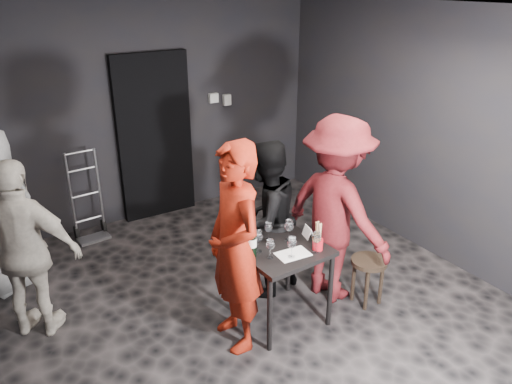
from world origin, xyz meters
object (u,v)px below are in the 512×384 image
hand_truck (90,222)px  server_red (235,228)px  woman_black (265,216)px  man_maroon (338,192)px  wine_bottle (252,242)px  bystander_cream (25,245)px  tasting_table (281,256)px  stool (369,269)px  breadstick_cup (318,236)px

hand_truck → server_red: bearing=-82.5°
woman_black → man_maroon: 0.72m
wine_bottle → bystander_cream: bearing=148.9°
tasting_table → wine_bottle: wine_bottle is taller
tasting_table → server_red: server_red is taller
hand_truck → bystander_cream: bystander_cream is taller
stool → woman_black: bearing=135.4°
tasting_table → bystander_cream: size_ratio=0.43×
server_red → breadstick_cup: bearing=81.7°
tasting_table → wine_bottle: bearing=-179.7°
tasting_table → man_maroon: bearing=5.2°
hand_truck → tasting_table: hand_truck is taller
server_red → bystander_cream: 1.77m
server_red → bystander_cream: server_red is taller
wine_bottle → breadstick_cup: wine_bottle is taller
stool → wine_bottle: 1.28m
stool → server_red: (-1.34, 0.19, 0.71)m
hand_truck → bystander_cream: 1.86m
woman_black → bystander_cream: size_ratio=0.94×
server_red → man_maroon: size_ratio=0.99×
stool → server_red: server_red is taller
tasting_table → wine_bottle: 0.38m
stool → bystander_cream: bearing=156.3°
tasting_table → stool: bearing=-15.8°
server_red → breadstick_cup: size_ratio=7.75×
bystander_cream → wine_bottle: bystander_cream is taller
woman_black → man_maroon: (0.53, -0.41, 0.28)m
woman_black → hand_truck: bearing=-73.6°
server_red → bystander_cream: size_ratio=1.25×
bystander_cream → wine_bottle: (1.62, -0.97, 0.01)m
server_red → woman_black: 0.85m
woman_black → bystander_cream: bystander_cream is taller
man_maroon → bystander_cream: man_maroon is taller
bystander_cream → breadstick_cup: bearing=-172.8°
server_red → man_maroon: bearing=99.2°
bystander_cream → breadstick_cup: (2.16, -1.18, 0.01)m
man_maroon → hand_truck: bearing=24.8°
stool → wine_bottle: bearing=168.3°
server_red → man_maroon: 1.16m
server_red → bystander_cream: bearing=-121.9°
woman_black → wine_bottle: (-0.43, -0.47, 0.07)m
tasting_table → woman_black: size_ratio=0.46×
breadstick_cup → woman_black: bearing=99.1°
hand_truck → tasting_table: (1.07, -2.49, 0.45)m
woman_black → man_maroon: bearing=128.2°
breadstick_cup → tasting_table: bearing=139.7°
stool → man_maroon: 0.81m
bystander_cream → tasting_table: bearing=-171.1°
bystander_cream → man_maroon: bearing=-163.7°
server_red → stool: bearing=85.6°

